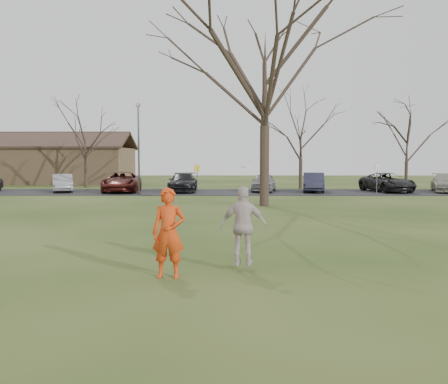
# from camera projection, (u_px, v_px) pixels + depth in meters

# --- Properties ---
(ground) EXTENTS (120.00, 120.00, 0.00)m
(ground) POSITION_uv_depth(u_px,v_px,m) (222.00, 272.00, 10.92)
(ground) COLOR #1E380F
(ground) RESTS_ON ground
(parking_strip) EXTENTS (62.00, 6.50, 0.04)m
(parking_strip) POSITION_uv_depth(u_px,v_px,m) (227.00, 192.00, 35.86)
(parking_strip) COLOR black
(parking_strip) RESTS_ON ground
(player_defender) EXTENTS (0.72, 0.49, 1.91)m
(player_defender) POSITION_uv_depth(u_px,v_px,m) (169.00, 233.00, 10.31)
(player_defender) COLOR red
(player_defender) RESTS_ON ground
(car_1) EXTENTS (2.63, 4.17, 1.30)m
(car_1) POSITION_uv_depth(u_px,v_px,m) (63.00, 183.00, 36.01)
(car_1) COLOR #949398
(car_1) RESTS_ON parking_strip
(car_2) EXTENTS (2.91, 5.51, 1.48)m
(car_2) POSITION_uv_depth(u_px,v_px,m) (122.00, 182.00, 35.82)
(car_2) COLOR #501712
(car_2) RESTS_ON parking_strip
(car_3) EXTENTS (2.04, 4.83, 1.39)m
(car_3) POSITION_uv_depth(u_px,v_px,m) (183.00, 182.00, 35.99)
(car_3) COLOR black
(car_3) RESTS_ON parking_strip
(car_4) EXTENTS (2.22, 4.17, 1.35)m
(car_4) POSITION_uv_depth(u_px,v_px,m) (264.00, 182.00, 36.25)
(car_4) COLOR gray
(car_4) RESTS_ON parking_strip
(car_5) EXTENTS (2.13, 4.44, 1.40)m
(car_5) POSITION_uv_depth(u_px,v_px,m) (314.00, 182.00, 35.94)
(car_5) COLOR #292A3E
(car_5) RESTS_ON parking_strip
(car_6) EXTENTS (3.38, 5.37, 1.38)m
(car_6) POSITION_uv_depth(u_px,v_px,m) (387.00, 182.00, 35.96)
(car_6) COLOR black
(car_6) RESTS_ON parking_strip
(car_7) EXTENTS (3.13, 4.97, 1.34)m
(car_7) POSITION_uv_depth(u_px,v_px,m) (447.00, 183.00, 35.71)
(car_7) COLOR gray
(car_7) RESTS_ON parking_strip
(catching_play) EXTENTS (1.08, 0.58, 2.22)m
(catching_play) POSITION_uv_depth(u_px,v_px,m) (244.00, 226.00, 10.88)
(catching_play) COLOR #C2B0AE
(catching_play) RESTS_ON ground
(building) EXTENTS (20.60, 8.50, 5.14)m
(building) POSITION_uv_depth(u_px,v_px,m) (28.00, 164.00, 48.92)
(building) COLOR #8C6D4C
(building) RESTS_ON ground
(lamp_post) EXTENTS (0.34, 0.34, 6.27)m
(lamp_post) POSITION_uv_depth(u_px,v_px,m) (139.00, 137.00, 33.16)
(lamp_post) COLOR #47474C
(lamp_post) RESTS_ON ground
(sign_yellow) EXTENTS (0.35, 0.35, 2.08)m
(sign_yellow) POSITION_uv_depth(u_px,v_px,m) (197.00, 174.00, 32.79)
(sign_yellow) COLOR #47474C
(sign_yellow) RESTS_ON ground
(sign_white) EXTENTS (0.35, 0.35, 2.08)m
(sign_white) POSITION_uv_depth(u_px,v_px,m) (377.00, 174.00, 32.65)
(sign_white) COLOR #47474C
(sign_white) RESTS_ON ground
(big_tree) EXTENTS (9.00, 9.00, 14.00)m
(big_tree) POSITION_uv_depth(u_px,v_px,m) (265.00, 71.00, 25.37)
(big_tree) COLOR #352821
(big_tree) RESTS_ON ground
(small_tree_row) EXTENTS (55.00, 5.90, 8.50)m
(small_tree_row) POSITION_uv_depth(u_px,v_px,m) (280.00, 141.00, 40.59)
(small_tree_row) COLOR #352821
(small_tree_row) RESTS_ON ground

